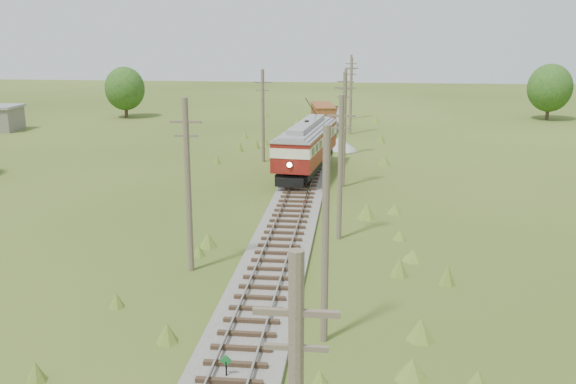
# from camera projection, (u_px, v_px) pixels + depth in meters

# --- Properties ---
(railbed_main) EXTENTS (3.60, 96.00, 0.57)m
(railbed_main) POSITION_uv_depth(u_px,v_px,m) (306.00, 175.00, 54.19)
(railbed_main) COLOR #605B54
(railbed_main) RESTS_ON ground
(switch_marker) EXTENTS (0.45, 0.06, 1.08)m
(switch_marker) POSITION_uv_depth(u_px,v_px,m) (226.00, 366.00, 22.81)
(switch_marker) COLOR black
(switch_marker) RESTS_ON ground
(streetcar) EXTENTS (4.61, 13.52, 6.12)m
(streetcar) POSITION_uv_depth(u_px,v_px,m) (307.00, 143.00, 54.18)
(streetcar) COLOR black
(streetcar) RESTS_ON ground
(gondola) EXTENTS (3.58, 7.85, 2.51)m
(gondola) POSITION_uv_depth(u_px,v_px,m) (323.00, 114.00, 79.13)
(gondola) COLOR black
(gondola) RESTS_ON ground
(gravel_pile) EXTENTS (3.55, 3.77, 1.29)m
(gravel_pile) POSITION_uv_depth(u_px,v_px,m) (341.00, 144.00, 66.30)
(gravel_pile) COLOR gray
(gravel_pile) RESTS_ON ground
(utility_pole_r_1) EXTENTS (0.30, 0.30, 8.80)m
(utility_pole_r_1) POSITION_uv_depth(u_px,v_px,m) (325.00, 238.00, 24.90)
(utility_pole_r_1) COLOR brown
(utility_pole_r_1) RESTS_ON ground
(utility_pole_r_2) EXTENTS (1.60, 0.30, 8.60)m
(utility_pole_r_2) POSITION_uv_depth(u_px,v_px,m) (340.00, 167.00, 37.38)
(utility_pole_r_2) COLOR brown
(utility_pole_r_2) RESTS_ON ground
(utility_pole_r_3) EXTENTS (1.60, 0.30, 9.00)m
(utility_pole_r_3) POSITION_uv_depth(u_px,v_px,m) (344.00, 129.00, 49.86)
(utility_pole_r_3) COLOR brown
(utility_pole_r_3) RESTS_ON ground
(utility_pole_r_4) EXTENTS (1.60, 0.30, 8.40)m
(utility_pole_r_4) POSITION_uv_depth(u_px,v_px,m) (345.00, 112.00, 62.47)
(utility_pole_r_4) COLOR brown
(utility_pole_r_4) RESTS_ON ground
(utility_pole_r_5) EXTENTS (1.60, 0.30, 8.90)m
(utility_pole_r_5) POSITION_uv_depth(u_px,v_px,m) (351.00, 95.00, 74.88)
(utility_pole_r_5) COLOR brown
(utility_pole_r_5) RESTS_ON ground
(utility_pole_r_6) EXTENTS (1.60, 0.30, 8.70)m
(utility_pole_r_6) POSITION_uv_depth(u_px,v_px,m) (351.00, 86.00, 87.44)
(utility_pole_r_6) COLOR brown
(utility_pole_r_6) RESTS_ON ground
(utility_pole_l_a) EXTENTS (1.60, 0.30, 9.00)m
(utility_pole_l_a) POSITION_uv_depth(u_px,v_px,m) (188.00, 184.00, 32.34)
(utility_pole_l_a) COLOR brown
(utility_pole_l_a) RESTS_ON ground
(utility_pole_l_b) EXTENTS (1.60, 0.30, 8.60)m
(utility_pole_l_b) POSITION_uv_depth(u_px,v_px,m) (263.00, 115.00, 59.38)
(utility_pole_l_b) COLOR brown
(utility_pole_l_b) RESTS_ON ground
(tree_mid_a) EXTENTS (5.46, 5.46, 7.03)m
(tree_mid_a) POSITION_uv_depth(u_px,v_px,m) (125.00, 89.00, 88.88)
(tree_mid_a) COLOR #38281C
(tree_mid_a) RESTS_ON ground
(tree_mid_b) EXTENTS (5.88, 5.88, 7.57)m
(tree_mid_b) POSITION_uv_depth(u_px,v_px,m) (550.00, 88.00, 86.60)
(tree_mid_b) COLOR #38281C
(tree_mid_b) RESTS_ON ground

